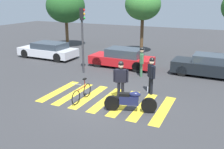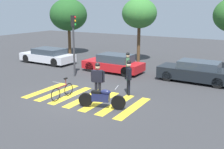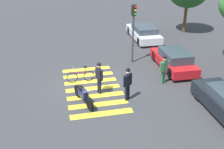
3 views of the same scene
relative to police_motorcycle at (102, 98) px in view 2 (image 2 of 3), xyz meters
The scene contains 13 objects.
ground_plane 1.69m from the police_motorcycle, 153.59° to the left, with size 60.00×60.00×0.00m, color #38383A.
police_motorcycle is the anchor object (origin of this frame).
leaning_bicycle 2.45m from the police_motorcycle, behind, with size 0.46×1.67×0.99m.
officer_on_foot 2.40m from the police_motorcycle, 85.08° to the left, with size 0.47×0.56×1.85m.
officer_by_motorcycle 1.45m from the police_motorcycle, 130.47° to the left, with size 0.66×0.35×1.86m.
pedestrian_bystander 5.04m from the police_motorcycle, 103.36° to the left, with size 0.38×0.62×1.78m.
crosswalk_stripes 1.69m from the police_motorcycle, 153.59° to the left, with size 5.85×3.12×0.01m.
car_white_van 11.27m from the police_motorcycle, 145.42° to the left, with size 4.65×1.96×1.22m.
car_red_convertible 7.03m from the police_motorcycle, 115.34° to the left, with size 4.30×1.80×1.29m.
car_black_suv 7.17m from the police_motorcycle, 68.64° to the left, with size 4.41×1.79×1.31m.
traffic_light_pole 6.55m from the police_motorcycle, 139.15° to the left, with size 0.36×0.33×3.98m.
street_tree_near 15.35m from the police_motorcycle, 134.32° to the left, with size 3.53×3.53×5.28m.
street_tree_mid 11.71m from the police_motorcycle, 106.17° to the left, with size 2.85×2.85×5.21m.
Camera 2 is at (7.62, -10.40, 4.47)m, focal length 42.88 mm.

